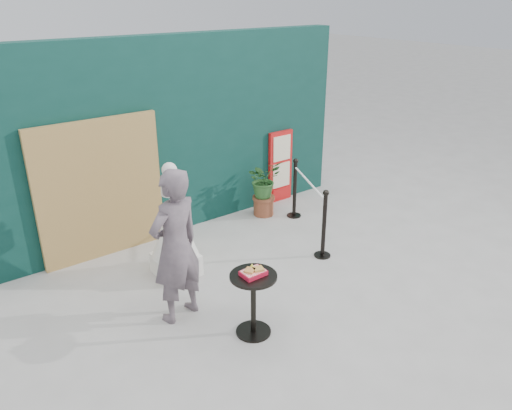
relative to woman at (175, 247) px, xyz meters
The scene contains 10 objects.
ground 1.88m from the woman, 35.81° to the right, with size 60.00×60.00×0.00m, color #ADAAA5.
back_wall 2.63m from the woman, 58.85° to the left, with size 6.00×0.30×3.00m, color #0A312A.
bamboo_fence 1.99m from the woman, 92.15° to the left, with size 1.80×0.08×2.00m, color tan.
woman is the anchor object (origin of this frame).
menu_board 3.80m from the woman, 31.77° to the left, with size 0.50×0.07×1.30m.
statue 1.02m from the woman, 63.23° to the left, with size 0.62×0.62×1.59m.
cafe_table 1.02m from the woman, 57.74° to the right, with size 0.52×0.52×0.75m.
food_basket 0.94m from the woman, 57.56° to the right, with size 0.26×0.19×0.11m.
planter 3.11m from the woman, 32.92° to the left, with size 0.57×0.49×0.96m.
stanchion_barrier 2.78m from the woman, 13.83° to the left, with size 0.84×1.54×1.03m.
Camera 1 is at (-3.62, -3.51, 3.57)m, focal length 35.00 mm.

